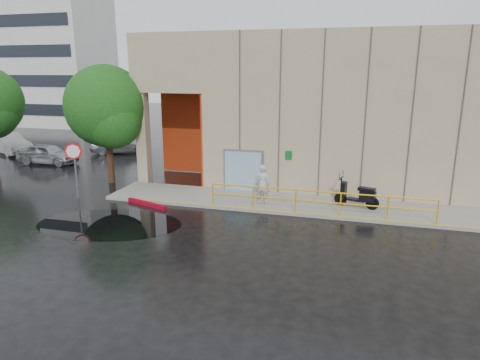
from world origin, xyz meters
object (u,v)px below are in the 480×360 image
object	(u,v)px
person	(262,184)
tree_near	(108,110)
stop_sign	(74,158)
car_b	(9,144)
car_a	(48,154)
red_curb	(147,204)
car_c	(121,144)
scooter	(358,188)

from	to	relation	value
person	tree_near	distance (m)	9.69
stop_sign	car_b	bearing A→B (deg)	136.36
stop_sign	tree_near	xyz separation A→B (m)	(0.15, 3.00, 2.08)
car_a	tree_near	xyz separation A→B (m)	(6.92, -3.28, 3.39)
red_curb	car_c	world-z (taller)	car_c
car_b	car_c	bearing A→B (deg)	-48.19
car_b	car_a	bearing A→B (deg)	-89.46
person	scooter	size ratio (longest dim) A/B	0.91
scooter	car_c	world-z (taller)	scooter
car_b	person	bearing A→B (deg)	-85.37
red_curb	car_b	xyz separation A→B (m)	(-15.93, 8.85, 0.66)
scooter	tree_near	bearing A→B (deg)	-170.83
scooter	tree_near	world-z (taller)	tree_near
red_curb	car_a	size ratio (longest dim) A/B	0.59
car_a	car_c	distance (m)	5.49
stop_sign	red_curb	xyz separation A→B (m)	(3.89, -0.23, -1.91)
scooter	car_b	size ratio (longest dim) A/B	0.45
stop_sign	red_curb	distance (m)	4.34
car_b	tree_near	bearing A→B (deg)	-90.34
car_b	car_c	size ratio (longest dim) A/B	1.01
scooter	car_c	distance (m)	19.88
person	scooter	bearing A→B (deg)	-177.31
person	red_curb	world-z (taller)	person
tree_near	car_a	bearing A→B (deg)	154.62
scooter	car_b	xyz separation A→B (m)	(-25.41, 6.96, -0.29)
stop_sign	car_c	world-z (taller)	stop_sign
stop_sign	car_b	distance (m)	14.86
stop_sign	car_a	bearing A→B (deg)	129.07
red_curb	car_c	bearing A→B (deg)	125.28
red_curb	person	bearing A→B (deg)	13.29
car_a	car_b	xyz separation A→B (m)	(-5.27, 2.33, 0.06)
car_b	tree_near	distance (m)	13.83
person	car_c	size ratio (longest dim) A/B	0.41
person	car_c	distance (m)	16.67
car_c	person	bearing A→B (deg)	-154.81
car_a	tree_near	bearing A→B (deg)	-117.59
red_curb	tree_near	distance (m)	6.36
red_curb	tree_near	xyz separation A→B (m)	(-3.74, 3.23, 3.99)
tree_near	car_b	bearing A→B (deg)	155.27
scooter	tree_near	xyz separation A→B (m)	(-13.22, 1.35, 3.04)
car_c	tree_near	xyz separation A→B (m)	(4.27, -8.10, 3.42)
stop_sign	car_c	bearing A→B (deg)	102.33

